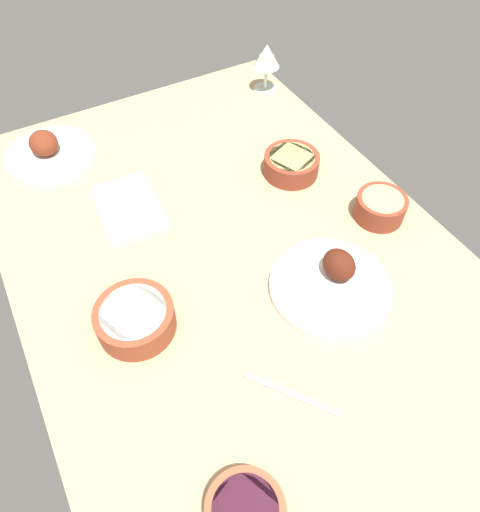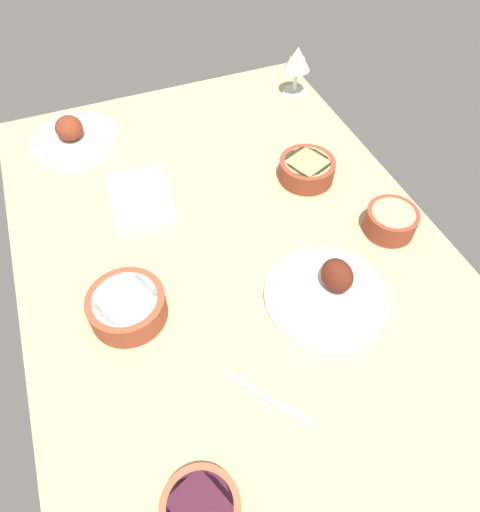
{
  "view_description": "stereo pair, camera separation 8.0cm",
  "coord_description": "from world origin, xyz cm",
  "px_view_note": "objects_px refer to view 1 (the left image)",
  "views": [
    {
      "loc": [
        -53.29,
        29.76,
        82.03
      ],
      "look_at": [
        0.0,
        0.0,
        6.0
      ],
      "focal_mm": 32.78,
      "sensor_mm": 36.0,
      "label": 1
    },
    {
      "loc": [
        -56.73,
        22.51,
        82.03
      ],
      "look_at": [
        0.0,
        0.0,
        6.0
      ],
      "focal_mm": 32.78,
      "sensor_mm": 36.0,
      "label": 2
    }
  ],
  "objects_px": {
    "bowl_potatoes": "(291,164)",
    "wine_glass": "(267,58)",
    "bowl_cream": "(135,318)",
    "plate_center_main": "(49,152)",
    "plate_far_side": "(332,282)",
    "folded_napkin": "(129,207)",
    "spoon_loose": "(291,394)",
    "bowl_pasta": "(380,207)"
  },
  "relations": [
    {
      "from": "plate_far_side",
      "to": "folded_napkin",
      "type": "xyz_separation_m",
      "value": [
        0.41,
        0.28,
        -0.01
      ]
    },
    {
      "from": "folded_napkin",
      "to": "bowl_pasta",
      "type": "bearing_deg",
      "value": -121.44
    },
    {
      "from": "folded_napkin",
      "to": "spoon_loose",
      "type": "bearing_deg",
      "value": -171.57
    },
    {
      "from": "bowl_potatoes",
      "to": "bowl_cream",
      "type": "bearing_deg",
      "value": 114.78
    },
    {
      "from": "folded_napkin",
      "to": "bowl_cream",
      "type": "bearing_deg",
      "value": 162.27
    },
    {
      "from": "plate_far_side",
      "to": "spoon_loose",
      "type": "distance_m",
      "value": 0.25
    },
    {
      "from": "spoon_loose",
      "to": "plate_far_side",
      "type": "bearing_deg",
      "value": 91.35
    },
    {
      "from": "plate_center_main",
      "to": "spoon_loose",
      "type": "xyz_separation_m",
      "value": [
        -0.84,
        -0.19,
        -0.01
      ]
    },
    {
      "from": "plate_center_main",
      "to": "folded_napkin",
      "type": "relative_size",
      "value": 1.16
    },
    {
      "from": "bowl_cream",
      "to": "plate_center_main",
      "type": "bearing_deg",
      "value": 1.2
    },
    {
      "from": "bowl_cream",
      "to": "folded_napkin",
      "type": "bearing_deg",
      "value": -17.73
    },
    {
      "from": "plate_far_side",
      "to": "bowl_pasta",
      "type": "height_order",
      "value": "plate_far_side"
    },
    {
      "from": "plate_far_side",
      "to": "bowl_potatoes",
      "type": "distance_m",
      "value": 0.35
    },
    {
      "from": "plate_far_side",
      "to": "folded_napkin",
      "type": "relative_size",
      "value": 1.24
    },
    {
      "from": "plate_center_main",
      "to": "bowl_pasta",
      "type": "bearing_deg",
      "value": -133.72
    },
    {
      "from": "plate_center_main",
      "to": "plate_far_side",
      "type": "distance_m",
      "value": 0.79
    },
    {
      "from": "folded_napkin",
      "to": "spoon_loose",
      "type": "xyz_separation_m",
      "value": [
        -0.56,
        -0.08,
        -0.0
      ]
    },
    {
      "from": "bowl_potatoes",
      "to": "bowl_cream",
      "type": "relative_size",
      "value": 0.91
    },
    {
      "from": "plate_far_side",
      "to": "wine_glass",
      "type": "distance_m",
      "value": 0.73
    },
    {
      "from": "wine_glass",
      "to": "folded_napkin",
      "type": "xyz_separation_m",
      "value": [
        -0.27,
        0.54,
        -0.09
      ]
    },
    {
      "from": "plate_center_main",
      "to": "plate_far_side",
      "type": "bearing_deg",
      "value": -150.34
    },
    {
      "from": "bowl_potatoes",
      "to": "bowl_pasta",
      "type": "distance_m",
      "value": 0.24
    },
    {
      "from": "plate_center_main",
      "to": "spoon_loose",
      "type": "relative_size",
      "value": 1.31
    },
    {
      "from": "plate_far_side",
      "to": "spoon_loose",
      "type": "relative_size",
      "value": 1.4
    },
    {
      "from": "wine_glass",
      "to": "folded_napkin",
      "type": "bearing_deg",
      "value": 116.98
    },
    {
      "from": "bowl_cream",
      "to": "bowl_pasta",
      "type": "height_order",
      "value": "bowl_cream"
    },
    {
      "from": "bowl_potatoes",
      "to": "wine_glass",
      "type": "xyz_separation_m",
      "value": [
        0.35,
        -0.14,
        0.07
      ]
    },
    {
      "from": "plate_center_main",
      "to": "bowl_potatoes",
      "type": "bearing_deg",
      "value": -124.69
    },
    {
      "from": "bowl_cream",
      "to": "wine_glass",
      "type": "height_order",
      "value": "wine_glass"
    },
    {
      "from": "bowl_potatoes",
      "to": "spoon_loose",
      "type": "xyz_separation_m",
      "value": [
        -0.49,
        0.31,
        -0.02
      ]
    },
    {
      "from": "bowl_potatoes",
      "to": "bowl_pasta",
      "type": "height_order",
      "value": "bowl_pasta"
    },
    {
      "from": "plate_far_side",
      "to": "folded_napkin",
      "type": "height_order",
      "value": "plate_far_side"
    },
    {
      "from": "plate_center_main",
      "to": "wine_glass",
      "type": "height_order",
      "value": "wine_glass"
    },
    {
      "from": "bowl_pasta",
      "to": "spoon_loose",
      "type": "distance_m",
      "value": 0.49
    },
    {
      "from": "wine_glass",
      "to": "plate_far_side",
      "type": "bearing_deg",
      "value": 159.4
    },
    {
      "from": "plate_center_main",
      "to": "bowl_cream",
      "type": "distance_m",
      "value": 0.58
    },
    {
      "from": "bowl_cream",
      "to": "wine_glass",
      "type": "xyz_separation_m",
      "value": [
        0.58,
        -0.63,
        0.07
      ]
    },
    {
      "from": "folded_napkin",
      "to": "bowl_potatoes",
      "type": "bearing_deg",
      "value": -100.95
    },
    {
      "from": "plate_center_main",
      "to": "bowl_pasta",
      "type": "distance_m",
      "value": 0.83
    },
    {
      "from": "plate_center_main",
      "to": "bowl_pasta",
      "type": "xyz_separation_m",
      "value": [
        -0.58,
        -0.6,
        0.01
      ]
    },
    {
      "from": "plate_far_side",
      "to": "plate_center_main",
      "type": "bearing_deg",
      "value": 29.66
    },
    {
      "from": "plate_center_main",
      "to": "bowl_potatoes",
      "type": "relative_size",
      "value": 1.69
    }
  ]
}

